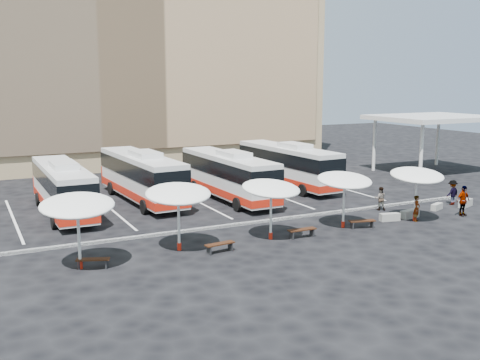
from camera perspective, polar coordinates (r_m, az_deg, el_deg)
name	(u,v)px	position (r m, az deg, el deg)	size (l,w,h in m)	color
ground	(248,227)	(32.62, 0.78, -4.78)	(120.00, 120.00, 0.00)	black
sandstone_building	(108,39)	(61.75, -13.27, 13.81)	(42.00, 18.25, 29.60)	tan
service_canopy	(432,119)	(54.18, 18.91, 5.86)	(10.00, 8.00, 5.20)	silver
curb_divider	(244,224)	(33.03, 0.38, -4.45)	(34.00, 0.25, 0.15)	black
bay_lines	(196,201)	(39.70, -4.52, -2.09)	(24.15, 12.00, 0.01)	white
bus_0	(62,187)	(37.11, -17.59, -0.64)	(2.58, 10.87, 3.45)	silver
bus_1	(141,175)	(39.65, -10.01, 0.49)	(3.12, 11.57, 3.64)	silver
bus_2	(228,174)	(39.75, -1.25, 0.60)	(2.83, 11.23, 3.55)	silver
bus_3	(288,164)	(44.53, 4.85, 1.63)	(3.09, 11.41, 3.59)	silver
sunshade_0	(77,206)	(25.83, -16.20, -2.51)	(3.76, 3.79, 3.44)	silver
sunshade_1	(178,194)	(27.71, -6.30, -1.41)	(3.78, 3.81, 3.39)	silver
sunshade_2	(271,189)	(29.56, 3.18, -0.89)	(3.48, 3.52, 3.24)	silver
sunshade_3	(344,180)	(32.42, 10.57, -0.04)	(3.54, 3.57, 3.26)	silver
sunshade_4	(417,176)	(35.02, 17.53, 0.44)	(3.99, 4.02, 3.27)	silver
wood_bench_0	(93,261)	(26.39, -14.71, -7.96)	(1.53, 0.92, 0.46)	black
wood_bench_1	(220,245)	(27.82, -2.06, -6.65)	(1.59, 0.60, 0.47)	black
wood_bench_2	(302,231)	(30.49, 6.31, -5.17)	(1.62, 0.46, 0.49)	black
wood_bench_3	(362,222)	(32.97, 12.30, -4.21)	(1.59, 0.79, 0.47)	black
conc_bench_0	(390,217)	(35.12, 14.97, -3.66)	(1.22, 0.41, 0.46)	gray
conc_bench_1	(410,214)	(36.16, 16.87, -3.32)	(1.33, 0.44, 0.50)	gray
conc_bench_2	(437,207)	(39.01, 19.36, -2.57)	(1.08, 0.36, 0.41)	gray
conc_bench_3	(466,203)	(40.59, 21.93, -2.19)	(1.31, 0.44, 0.49)	gray
passenger_0	(417,208)	(35.35, 17.52, -2.77)	(0.57, 0.38, 1.58)	black
passenger_1	(381,199)	(37.68, 14.11, -1.85)	(0.75, 0.58, 1.54)	black
passenger_2	(463,201)	(37.66, 21.72, -1.98)	(1.13, 0.47, 1.92)	black
passenger_3	(452,193)	(40.77, 20.77, -1.20)	(1.10, 0.63, 1.70)	black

